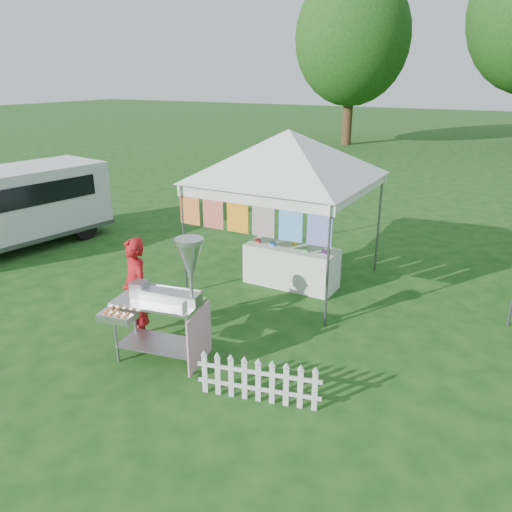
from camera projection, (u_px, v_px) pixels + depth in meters
The scene contains 8 objects.
ground at pixel (180, 363), 7.24m from camera, with size 120.00×120.00×0.00m, color #134012.
canopy_main at pixel (289, 130), 9.08m from camera, with size 4.24×4.24×3.45m.
tree_left at pixel (352, 38), 27.67m from camera, with size 6.40×6.40×9.53m.
donut_cart at pixel (169, 291), 6.89m from camera, with size 1.38×1.16×1.90m.
vendor at pixel (136, 291), 7.61m from camera, with size 0.61×0.40×1.67m, color #A11317.
cargo_van at pixel (14, 206), 11.81m from camera, with size 2.45×4.71×1.87m.
picket_fence at pixel (258, 382), 6.30m from camera, with size 1.58×0.41×0.56m.
display_table at pixel (291, 266), 9.79m from camera, with size 1.80×0.70×0.79m, color white.
Camera 1 is at (4.03, -4.93, 3.94)m, focal length 35.00 mm.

